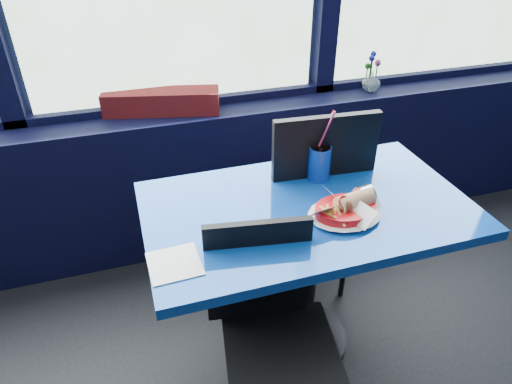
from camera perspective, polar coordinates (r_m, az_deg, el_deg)
name	(u,v)px	position (r m, az deg, el deg)	size (l,w,h in m)	color
window_sill	(191,180)	(2.52, -8.12, 1.47)	(5.00, 0.26, 0.80)	black
near_table	(305,243)	(1.80, 6.11, -6.36)	(1.20, 0.70, 0.75)	black
chair_near_front	(271,322)	(1.63, 1.95, -15.92)	(0.43, 0.44, 0.84)	black
chair_near_back	(306,193)	(2.07, 6.32, -0.14)	(0.49, 0.49, 1.01)	black
planter_box	(162,101)	(2.34, -11.72, 11.02)	(0.56, 0.14, 0.11)	maroon
flower_vase	(372,79)	(2.64, 14.24, 13.50)	(0.11, 0.12, 0.21)	silver
food_basket	(346,209)	(1.64, 11.23, -2.09)	(0.27, 0.27, 0.09)	red
ketchup_bottle	(330,141)	(1.91, 9.28, 6.27)	(0.07, 0.07, 0.25)	red
soda_cup	(319,162)	(1.82, 7.92, 3.71)	(0.09, 0.09, 0.30)	#0D3596
napkin	(174,264)	(1.45, -10.16, -8.81)	(0.16, 0.16, 0.00)	white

